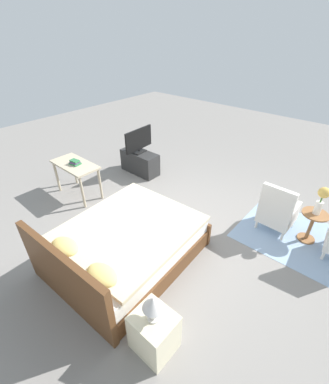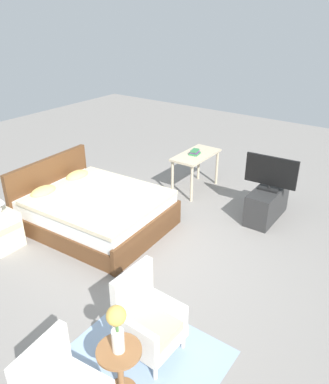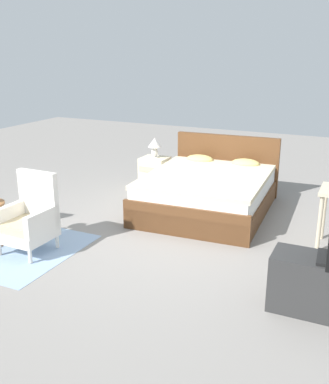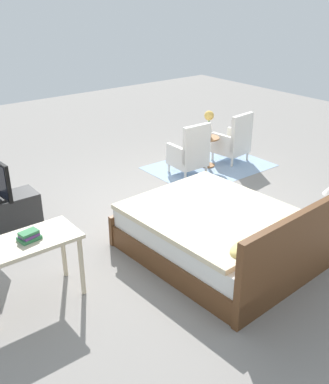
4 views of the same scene
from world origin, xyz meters
The scene contains 11 objects.
ground_plane centered at (0.00, 0.00, 0.00)m, with size 16.00×16.00×0.00m, color gray.
floor_rug centered at (-1.86, -1.09, 0.00)m, with size 2.10×1.50×0.01m.
bed centered at (0.10, 1.15, 0.30)m, with size 1.79×2.20×0.96m.
armchair_by_window_left centered at (-2.39, -1.03, 0.38)m, with size 0.59×0.59×0.92m.
armchair_by_window_right centered at (-1.33, -1.03, 0.38)m, with size 0.55×0.55×0.92m.
side_table centered at (-1.86, -1.15, 0.34)m, with size 0.40×0.40×0.55m.
flower_vase centered at (-1.86, -1.15, 0.84)m, with size 0.17×0.17×0.48m.
nightstand centered at (-1.11, 1.80, 0.27)m, with size 0.44×0.41×0.54m.
tv_stand centered at (1.96, -0.98, 0.26)m, with size 0.96×0.40×0.53m.
vanity_desk centered at (2.21, 0.56, 0.62)m, with size 1.04×0.52×0.73m.
book_stack centered at (2.17, 0.57, 0.77)m, with size 0.22×0.18×0.09m.
Camera 4 is at (3.48, 4.39, 3.00)m, focal length 42.00 mm.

